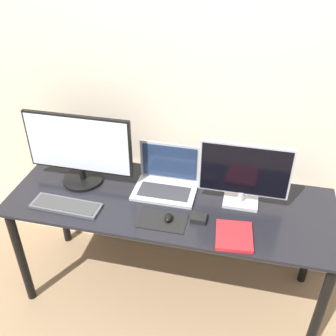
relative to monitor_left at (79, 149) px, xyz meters
name	(u,v)px	position (x,y,z in m)	size (l,w,h in m)	color
ground_plane	(158,330)	(0.56, -0.41, -0.98)	(12.00, 12.00, 0.00)	#8C7051
wall_back	(185,93)	(0.56, 0.32, 0.27)	(7.00, 0.05, 2.50)	beige
desk	(170,216)	(0.56, -0.07, -0.34)	(1.86, 0.66, 0.75)	black
monitor_left	(79,149)	(0.00, 0.00, 0.00)	(0.64, 0.24, 0.44)	black
monitor_right	(244,174)	(0.96, 0.00, -0.02)	(0.49, 0.14, 0.38)	#B2B2B7
laptop	(167,179)	(0.52, 0.05, -0.16)	(0.36, 0.26, 0.26)	#ADADB2
keyboard	(66,206)	(0.01, -0.26, -0.21)	(0.40, 0.15, 0.02)	#4C4C51
mousepad	(162,221)	(0.56, -0.25, -0.22)	(0.26, 0.16, 0.00)	black
mouse	(168,218)	(0.59, -0.24, -0.20)	(0.04, 0.07, 0.03)	black
book	(234,236)	(0.95, -0.29, -0.21)	(0.21, 0.23, 0.02)	red
power_brick	(199,218)	(0.75, -0.20, -0.21)	(0.08, 0.07, 0.03)	black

